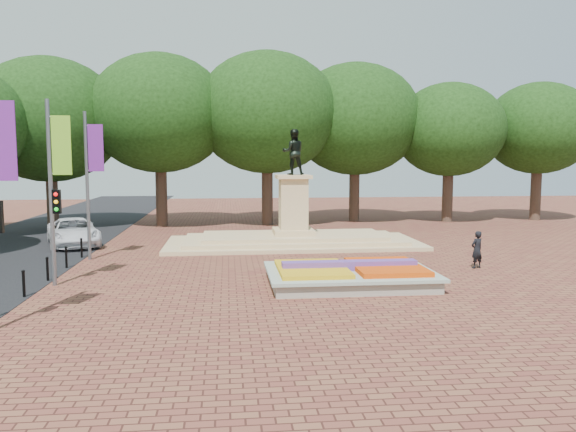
% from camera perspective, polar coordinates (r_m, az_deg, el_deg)
% --- Properties ---
extents(ground, '(90.00, 90.00, 0.00)m').
position_cam_1_polar(ground, '(23.58, 2.81, -5.91)').
color(ground, brown).
rests_on(ground, ground).
extents(flower_bed, '(6.30, 4.30, 0.91)m').
position_cam_1_polar(flower_bed, '(21.77, 6.32, -5.93)').
color(flower_bed, gray).
rests_on(flower_bed, ground).
extents(monument, '(14.00, 6.00, 6.40)m').
position_cam_1_polar(monument, '(31.26, 0.54, -1.34)').
color(monument, tan).
rests_on(monument, ground).
extents(tree_row_back, '(44.80, 8.80, 10.43)m').
position_cam_1_polar(tree_row_back, '(41.27, 2.16, 8.47)').
color(tree_row_back, '#35261C').
rests_on(tree_row_back, ground).
extents(banner_poles, '(0.88, 11.17, 7.00)m').
position_cam_1_polar(banner_poles, '(22.46, -22.90, 3.01)').
color(banner_poles, slate).
rests_on(banner_poles, ground).
extents(bollard_row, '(0.12, 13.12, 0.98)m').
position_cam_1_polar(bollard_row, '(22.86, -24.20, -5.47)').
color(bollard_row, black).
rests_on(bollard_row, ground).
extents(van, '(4.16, 5.94, 1.51)m').
position_cam_1_polar(van, '(33.19, -20.98, -1.54)').
color(van, silver).
rests_on(van, ground).
extents(pedestrian, '(0.71, 0.60, 1.65)m').
position_cam_1_polar(pedestrian, '(26.00, 18.64, -3.26)').
color(pedestrian, black).
rests_on(pedestrian, ground).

